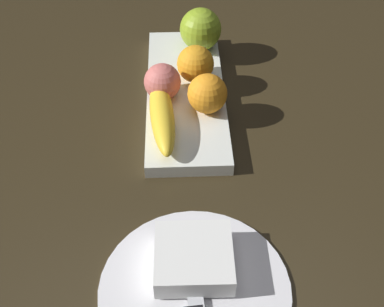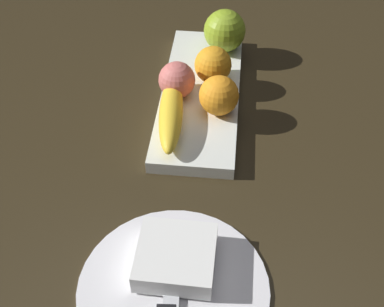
{
  "view_description": "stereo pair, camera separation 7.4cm",
  "coord_description": "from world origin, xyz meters",
  "px_view_note": "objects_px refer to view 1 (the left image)",
  "views": [
    {
      "loc": [
        -0.75,
        0.02,
        0.58
      ],
      "look_at": [
        -0.22,
        -0.0,
        0.05
      ],
      "focal_mm": 46.34,
      "sensor_mm": 36.0,
      "label": 1
    },
    {
      "loc": [
        -0.74,
        -0.06,
        0.58
      ],
      "look_at": [
        -0.22,
        -0.0,
        0.05
      ],
      "focal_mm": 46.34,
      "sensor_mm": 36.0,
      "label": 2
    }
  ],
  "objects_px": {
    "fruit_tray": "(188,94)",
    "banana": "(162,115)",
    "orange_near_apple": "(195,63)",
    "folded_napkin": "(197,258)",
    "peach": "(162,82)",
    "orange_near_banana": "(207,94)",
    "apple": "(201,29)",
    "dinner_plate": "(198,287)"
  },
  "relations": [
    {
      "from": "fruit_tray",
      "to": "banana",
      "type": "height_order",
      "value": "banana"
    },
    {
      "from": "orange_near_apple",
      "to": "folded_napkin",
      "type": "height_order",
      "value": "orange_near_apple"
    },
    {
      "from": "banana",
      "to": "peach",
      "type": "xyz_separation_m",
      "value": [
        0.07,
        -0.0,
        0.01
      ]
    },
    {
      "from": "orange_near_apple",
      "to": "orange_near_banana",
      "type": "xyz_separation_m",
      "value": [
        -0.09,
        -0.02,
        0.0
      ]
    },
    {
      "from": "orange_near_banana",
      "to": "peach",
      "type": "relative_size",
      "value": 1.05
    },
    {
      "from": "banana",
      "to": "orange_near_banana",
      "type": "xyz_separation_m",
      "value": [
        0.03,
        -0.08,
        0.01
      ]
    },
    {
      "from": "banana",
      "to": "orange_near_banana",
      "type": "height_order",
      "value": "orange_near_banana"
    },
    {
      "from": "fruit_tray",
      "to": "orange_near_apple",
      "type": "relative_size",
      "value": 5.73
    },
    {
      "from": "apple",
      "to": "folded_napkin",
      "type": "relative_size",
      "value": 0.81
    },
    {
      "from": "fruit_tray",
      "to": "orange_near_banana",
      "type": "distance_m",
      "value": 0.08
    },
    {
      "from": "fruit_tray",
      "to": "orange_near_banana",
      "type": "bearing_deg",
      "value": -151.44
    },
    {
      "from": "orange_near_apple",
      "to": "peach",
      "type": "distance_m",
      "value": 0.08
    },
    {
      "from": "apple",
      "to": "orange_near_apple",
      "type": "xyz_separation_m",
      "value": [
        -0.1,
        0.01,
        -0.01
      ]
    },
    {
      "from": "orange_near_apple",
      "to": "peach",
      "type": "bearing_deg",
      "value": 131.22
    },
    {
      "from": "banana",
      "to": "dinner_plate",
      "type": "relative_size",
      "value": 0.78
    },
    {
      "from": "fruit_tray",
      "to": "dinner_plate",
      "type": "height_order",
      "value": "fruit_tray"
    },
    {
      "from": "peach",
      "to": "folded_napkin",
      "type": "height_order",
      "value": "peach"
    },
    {
      "from": "fruit_tray",
      "to": "banana",
      "type": "relative_size",
      "value": 1.99
    },
    {
      "from": "apple",
      "to": "folded_napkin",
      "type": "bearing_deg",
      "value": 176.56
    },
    {
      "from": "orange_near_apple",
      "to": "dinner_plate",
      "type": "relative_size",
      "value": 0.27
    },
    {
      "from": "apple",
      "to": "fruit_tray",
      "type": "bearing_deg",
      "value": 167.65
    },
    {
      "from": "banana",
      "to": "orange_near_apple",
      "type": "xyz_separation_m",
      "value": [
        0.12,
        -0.06,
        0.01
      ]
    },
    {
      "from": "fruit_tray",
      "to": "banana",
      "type": "distance_m",
      "value": 0.11
    },
    {
      "from": "banana",
      "to": "orange_near_apple",
      "type": "bearing_deg",
      "value": -31.04
    },
    {
      "from": "orange_near_apple",
      "to": "dinner_plate",
      "type": "bearing_deg",
      "value": 177.96
    },
    {
      "from": "orange_near_banana",
      "to": "dinner_plate",
      "type": "height_order",
      "value": "orange_near_banana"
    },
    {
      "from": "orange_near_banana",
      "to": "peach",
      "type": "distance_m",
      "value": 0.08
    },
    {
      "from": "apple",
      "to": "dinner_plate",
      "type": "height_order",
      "value": "apple"
    },
    {
      "from": "banana",
      "to": "folded_napkin",
      "type": "relative_size",
      "value": 1.92
    },
    {
      "from": "orange_near_apple",
      "to": "dinner_plate",
      "type": "distance_m",
      "value": 0.43
    },
    {
      "from": "fruit_tray",
      "to": "peach",
      "type": "xyz_separation_m",
      "value": [
        -0.02,
        0.04,
        0.04
      ]
    },
    {
      "from": "fruit_tray",
      "to": "dinner_plate",
      "type": "bearing_deg",
      "value": -180.0
    },
    {
      "from": "peach",
      "to": "dinner_plate",
      "type": "distance_m",
      "value": 0.38
    },
    {
      "from": "apple",
      "to": "orange_near_apple",
      "type": "relative_size",
      "value": 1.21
    },
    {
      "from": "fruit_tray",
      "to": "orange_near_banana",
      "type": "relative_size",
      "value": 5.69
    },
    {
      "from": "orange_near_apple",
      "to": "peach",
      "type": "xyz_separation_m",
      "value": [
        -0.05,
        0.06,
        -0.0
      ]
    },
    {
      "from": "folded_napkin",
      "to": "apple",
      "type": "bearing_deg",
      "value": -3.44
    },
    {
      "from": "fruit_tray",
      "to": "apple",
      "type": "distance_m",
      "value": 0.15
    },
    {
      "from": "fruit_tray",
      "to": "orange_near_banana",
      "type": "height_order",
      "value": "orange_near_banana"
    },
    {
      "from": "apple",
      "to": "dinner_plate",
      "type": "xyz_separation_m",
      "value": [
        -0.53,
        0.03,
        -0.06
      ]
    },
    {
      "from": "orange_near_banana",
      "to": "folded_napkin",
      "type": "height_order",
      "value": "orange_near_banana"
    },
    {
      "from": "apple",
      "to": "orange_near_banana",
      "type": "distance_m",
      "value": 0.19
    }
  ]
}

